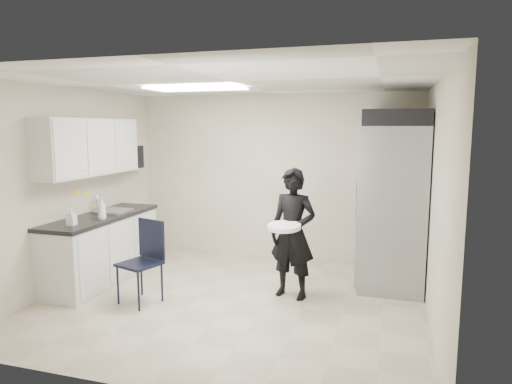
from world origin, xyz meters
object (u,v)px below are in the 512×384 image
(commercial_fridge, at_px, (393,206))
(man_tuxedo, at_px, (293,233))
(lower_counter, at_px, (102,250))
(folding_chair, at_px, (139,264))

(commercial_fridge, xyz_separation_m, man_tuxedo, (-1.16, -0.92, -0.25))
(lower_counter, xyz_separation_m, folding_chair, (0.92, -0.57, 0.05))
(folding_chair, xyz_separation_m, man_tuxedo, (1.70, 0.73, 0.32))
(lower_counter, relative_size, folding_chair, 1.98)
(lower_counter, relative_size, commercial_fridge, 0.90)
(lower_counter, xyz_separation_m, man_tuxedo, (2.62, 0.15, 0.37))
(lower_counter, bearing_deg, man_tuxedo, 3.34)
(commercial_fridge, height_order, man_tuxedo, commercial_fridge)
(commercial_fridge, bearing_deg, lower_counter, -164.12)
(lower_counter, xyz_separation_m, commercial_fridge, (3.78, 1.07, 0.62))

